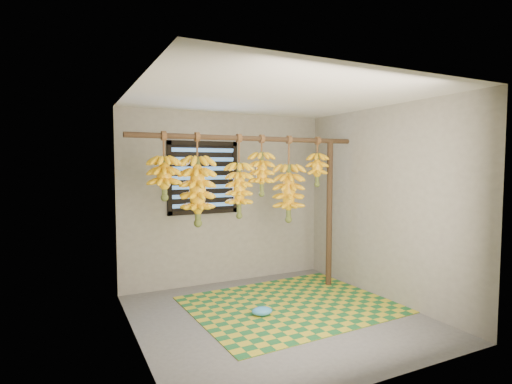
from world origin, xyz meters
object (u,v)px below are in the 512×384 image
support_post (329,214)px  banana_bunch_a (164,178)px  banana_bunch_f (317,169)px  plastic_bag (262,311)px  banana_bunch_d (262,174)px  banana_bunch_e (289,193)px  banana_bunch_c (239,190)px  woven_mat (291,304)px  banana_bunch_b (198,191)px

support_post → banana_bunch_a: banana_bunch_a is taller
banana_bunch_a → banana_bunch_f: size_ratio=1.16×
plastic_bag → banana_bunch_a: size_ratio=0.31×
banana_bunch_d → banana_bunch_f: same height
banana_bunch_a → banana_bunch_e: bearing=0.0°
banana_bunch_e → banana_bunch_f: size_ratio=1.68×
banana_bunch_c → banana_bunch_d: size_ratio=1.34×
plastic_bag → banana_bunch_e: (0.70, 0.61, 1.26)m
support_post → banana_bunch_a: size_ratio=2.63×
banana_bunch_c → banana_bunch_e: bearing=0.0°
support_post → banana_bunch_d: 1.19m
woven_mat → banana_bunch_d: size_ratio=3.06×
support_post → banana_bunch_d: (-1.05, 0.00, 0.57)m
banana_bunch_d → banana_bunch_f: bearing=-0.0°
banana_bunch_a → banana_bunch_d: (1.22, 0.00, 0.03)m
woven_mat → banana_bunch_e: bearing=62.7°
banana_bunch_f → support_post: bearing=0.0°
support_post → woven_mat: 1.40m
banana_bunch_e → banana_bunch_f: bearing=-0.0°
plastic_bag → banana_bunch_c: bearing=90.7°
banana_bunch_f → banana_bunch_a: bearing=180.0°
banana_bunch_a → banana_bunch_b: size_ratio=0.71×
support_post → banana_bunch_d: bearing=180.0°
banana_bunch_c → banana_bunch_d: 0.37m
banana_bunch_d → banana_bunch_f: 0.84m
banana_bunch_a → banana_bunch_d: bearing=0.0°
banana_bunch_a → support_post: bearing=0.0°
banana_bunch_b → banana_bunch_e: bearing=0.0°
banana_bunch_d → plastic_bag: bearing=-116.5°
woven_mat → banana_bunch_a: size_ratio=3.05×
banana_bunch_a → banana_bunch_e: (1.62, 0.00, -0.22)m
banana_bunch_a → banana_bunch_f: bearing=-0.0°
woven_mat → banana_bunch_a: 2.11m
banana_bunch_a → banana_bunch_f: same height
banana_bunch_b → banana_bunch_e: size_ratio=0.97×
woven_mat → banana_bunch_f: (0.67, 0.44, 1.61)m
support_post → plastic_bag: support_post is taller
woven_mat → banana_bunch_d: (-0.17, 0.44, 1.56)m
woven_mat → banana_bunch_c: size_ratio=2.28×
support_post → banana_bunch_b: 1.92m
banana_bunch_e → banana_bunch_c: bearing=-180.0°
banana_bunch_b → woven_mat: bearing=-23.7°
banana_bunch_a → banana_bunch_d: 1.22m
plastic_bag → banana_bunch_d: size_ratio=0.31×
banana_bunch_a → banana_bunch_f: 2.06m
banana_bunch_c → banana_bunch_d: (0.31, 0.00, 0.20)m
woven_mat → banana_bunch_e: size_ratio=2.10×
support_post → plastic_bag: bearing=-155.8°
plastic_bag → banana_bunch_d: 1.65m
banana_bunch_a → banana_bunch_d: size_ratio=1.00×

